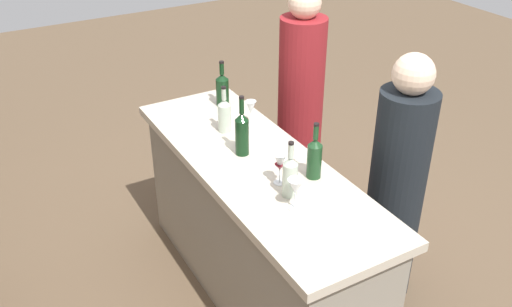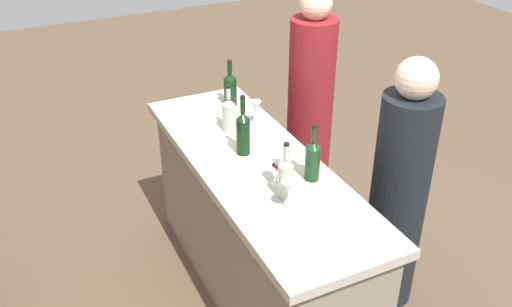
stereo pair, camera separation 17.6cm
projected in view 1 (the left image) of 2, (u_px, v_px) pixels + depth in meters
name	position (u px, v px, depth m)	size (l,w,h in m)	color
ground_plane	(256.00, 290.00, 3.45)	(12.00, 12.00, 0.00)	brown
bar_counter	(256.00, 230.00, 3.21)	(1.89, 0.63, 0.92)	gray
wine_bottle_leftmost_clear_pale	(290.00, 176.00, 2.66)	(0.07, 0.07, 0.29)	#B7C6B2
wine_bottle_second_left_olive_green	(314.00, 157.00, 2.80)	(0.08, 0.08, 0.30)	#193D1E
wine_bottle_center_dark_green	(242.00, 133.00, 2.99)	(0.07, 0.07, 0.34)	black
wine_bottle_second_right_clear_pale	(224.00, 115.00, 3.23)	(0.07, 0.07, 0.28)	#B7C6B2
wine_bottle_rightmost_dark_green	(222.00, 89.00, 3.53)	(0.08, 0.08, 0.29)	black
wine_glass_near_left	(251.00, 108.00, 3.30)	(0.06, 0.06, 0.15)	white
wine_glass_near_center	(279.00, 164.00, 2.75)	(0.06, 0.06, 0.16)	white
wine_glass_near_right	(296.00, 188.00, 2.56)	(0.08, 0.08, 0.16)	white
person_left_guest	(396.00, 190.00, 3.13)	(0.37, 0.37, 1.51)	black
person_center_guest	(300.00, 110.00, 3.90)	(0.40, 0.40, 1.61)	maroon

